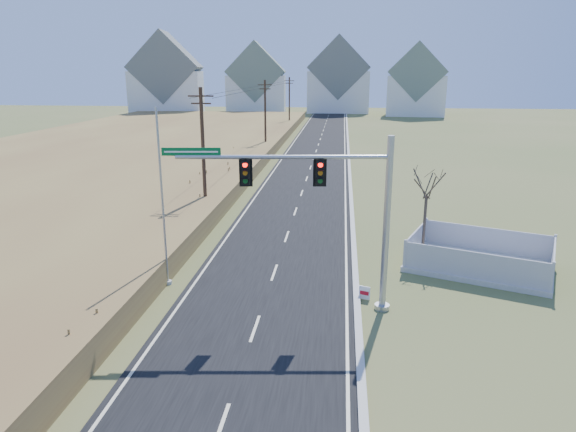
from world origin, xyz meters
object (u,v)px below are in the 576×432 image
object	(u,v)px
traffic_signal_mast	(342,207)
flagpole	(163,217)
bare_tree	(428,182)
open_sign	(365,293)
fence_enclosure	(479,263)

from	to	relation	value
traffic_signal_mast	flagpole	world-z (taller)	flagpole
flagpole	bare_tree	world-z (taller)	flagpole
traffic_signal_mast	bare_tree	world-z (taller)	traffic_signal_mast
traffic_signal_mast	open_sign	bearing A→B (deg)	37.42
fence_enclosure	flagpole	size ratio (longest dim) A/B	0.98
flagpole	traffic_signal_mast	bearing A→B (deg)	-12.72
fence_enclosure	bare_tree	size ratio (longest dim) A/B	1.57
fence_enclosure	open_sign	world-z (taller)	fence_enclosure
open_sign	bare_tree	size ratio (longest dim) A/B	0.12
flagpole	bare_tree	distance (m)	13.95
open_sign	traffic_signal_mast	bearing A→B (deg)	-117.67
traffic_signal_mast	bare_tree	distance (m)	8.38
bare_tree	open_sign	bearing A→B (deg)	-120.08
open_sign	flagpole	world-z (taller)	flagpole
flagpole	bare_tree	size ratio (longest dim) A/B	1.59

